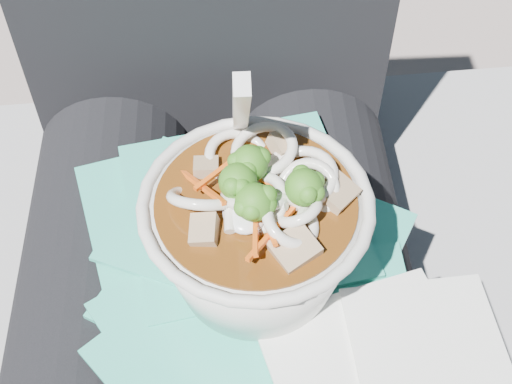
{
  "coord_description": "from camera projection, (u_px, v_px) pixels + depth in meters",
  "views": [
    {
      "loc": [
        0.02,
        -0.28,
        1.08
      ],
      "look_at": [
        0.03,
        0.02,
        0.72
      ],
      "focal_mm": 50.0,
      "sensor_mm": 36.0,
      "label": 1
    }
  ],
  "objects": [
    {
      "name": "person_body",
      "position": [
        215.0,
        241.0,
        0.64
      ],
      "size": [
        0.34,
        0.94,
        1.0
      ],
      "color": "black",
      "rests_on": "ground"
    },
    {
      "name": "plastic_bag",
      "position": [
        239.0,
        270.0,
        0.56
      ],
      "size": [
        0.29,
        0.33,
        0.01
      ],
      "color": "teal",
      "rests_on": "lap"
    },
    {
      "name": "napkins",
      "position": [
        392.0,
        367.0,
        0.49
      ],
      "size": [
        0.18,
        0.17,
        0.01
      ],
      "color": "silver",
      "rests_on": "plastic_bag"
    },
    {
      "name": "lap",
      "position": [
        218.0,
        347.0,
        0.61
      ],
      "size": [
        0.35,
        0.48,
        0.15
      ],
      "color": "black",
      "rests_on": "stone_ledge"
    },
    {
      "name": "udon_bowl",
      "position": [
        257.0,
        228.0,
        0.5
      ],
      "size": [
        0.17,
        0.17,
        0.2
      ],
      "color": "silver",
      "rests_on": "plastic_bag"
    },
    {
      "name": "stone_ledge",
      "position": [
        225.0,
        346.0,
        0.94
      ],
      "size": [
        1.03,
        0.55,
        0.45
      ],
      "primitive_type": "cube",
      "rotation": [
        0.0,
        0.0,
        0.06
      ],
      "color": "gray",
      "rests_on": "ground"
    }
  ]
}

